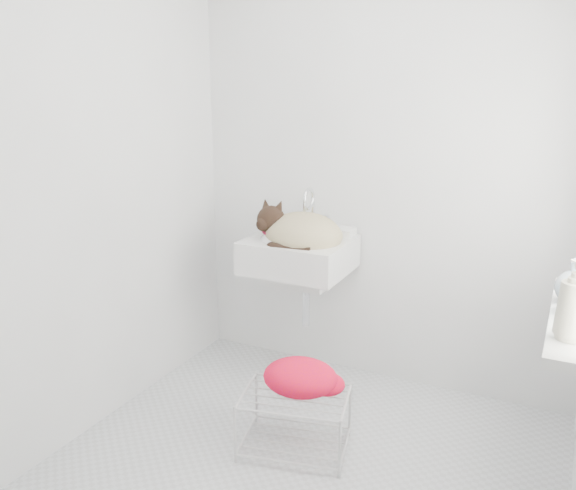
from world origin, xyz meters
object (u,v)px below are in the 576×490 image
at_px(cat, 300,233).
at_px(bottle_c, 571,302).
at_px(wire_rack, 295,420).
at_px(bottle_a, 568,339).
at_px(bottle_b, 570,315).
at_px(sink, 299,239).

bearing_deg(cat, bottle_c, -7.04).
distance_m(wire_rack, bottle_a, 1.31).
distance_m(wire_rack, bottle_b, 1.30).
distance_m(bottle_a, bottle_b, 0.24).
height_order(cat, bottle_c, cat).
bearing_deg(bottle_b, bottle_c, 90.00).
bearing_deg(bottle_a, bottle_b, 90.00).
relative_size(bottle_a, bottle_b, 1.41).
distance_m(bottle_a, bottle_c, 0.39).
bearing_deg(wire_rack, cat, 113.49).
relative_size(cat, bottle_c, 2.74).
xyz_separation_m(wire_rack, bottle_a, (1.10, -0.15, 0.70)).
relative_size(cat, wire_rack, 1.03).
relative_size(sink, bottle_c, 3.09).
bearing_deg(cat, sink, 132.74).
distance_m(cat, bottle_b, 1.47).
bearing_deg(cat, bottle_b, -12.56).
bearing_deg(sink, bottle_b, -21.74).
distance_m(cat, wire_rack, 1.00).
height_order(wire_rack, bottle_a, bottle_a).
distance_m(wire_rack, bottle_c, 1.32).
bearing_deg(sink, wire_rack, -66.19).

